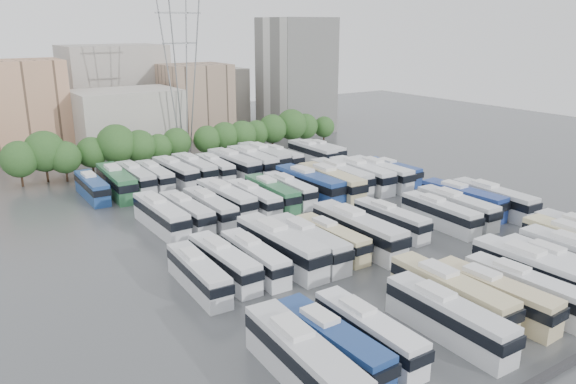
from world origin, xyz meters
TOP-DOWN VIEW (x-y plane):
  - ground at (0.00, 0.00)m, footprint 220.00×220.00m
  - tree_line at (-1.83, 42.14)m, footprint 65.01×7.60m
  - city_buildings at (-7.46, 71.86)m, footprint 102.00×35.00m
  - apartment_tower at (34.00, 58.00)m, footprint 14.00×14.00m
  - electricity_pylon at (2.00, 50.00)m, footprint 9.00×6.91m
  - bus_r0_s0 at (-21.51, -23.83)m, footprint 3.47×13.06m
  - bus_r0_s1 at (-18.31, -22.86)m, footprint 2.81×11.63m
  - bus_r0_s2 at (-14.83, -23.08)m, footprint 2.52×11.12m
  - bus_r0_s4 at (-8.17, -25.19)m, footprint 2.80×12.12m
  - bus_r0_s5 at (-4.92, -22.62)m, footprint 3.00×12.67m
  - bus_r0_s6 at (-1.69, -24.76)m, footprint 3.13×11.87m
  - bus_r0_s7 at (1.75, -25.33)m, footprint 3.02×11.54m
  - bus_r0_s8 at (5.17, -24.50)m, footprint 3.29×13.42m
  - bus_r0_s9 at (8.12, -24.77)m, footprint 2.77×12.17m
  - bus_r1_s0 at (-21.32, -6.08)m, footprint 2.89×11.11m
  - bus_r1_s1 at (-18.06, -5.08)m, footprint 2.67×11.40m
  - bus_r1_s2 at (-14.87, -5.71)m, footprint 2.66×11.05m
  - bus_r1_s3 at (-11.46, -5.34)m, footprint 3.35×13.57m
  - bus_r1_s4 at (-8.25, -5.88)m, footprint 2.79×12.34m
  - bus_r1_s5 at (-4.96, -5.81)m, footprint 2.52×10.95m
  - bus_r1_s6 at (-1.63, -6.37)m, footprint 2.99×13.65m
  - bus_r1_s8 at (4.85, -4.93)m, footprint 2.70×11.12m
  - bus_r1_s10 at (11.44, -6.86)m, footprint 2.93×11.64m
  - bus_r1_s11 at (14.94, -6.51)m, footprint 3.04×12.13m
  - bus_r1_s12 at (18.19, -4.79)m, footprint 3.35×12.53m
  - bus_r1_s13 at (21.54, -7.13)m, footprint 3.21×12.68m
  - bus_r2_s1 at (-18.15, 11.51)m, footprint 2.85×12.43m
  - bus_r2_s2 at (-14.91, 11.20)m, footprint 2.79×11.66m
  - bus_r2_s3 at (-11.69, 11.04)m, footprint 2.65×11.75m
  - bus_r2_s4 at (-8.29, 13.14)m, footprint 3.06×12.43m
  - bus_r2_s5 at (-4.96, 11.52)m, footprint 2.65×11.59m
  - bus_r2_s6 at (-1.63, 12.09)m, footprint 3.20×12.03m
  - bus_r2_s7 at (1.68, 12.61)m, footprint 2.83×11.36m
  - bus_r2_s8 at (4.95, 12.20)m, footprint 3.39×13.61m
  - bus_r2_s9 at (8.22, 11.30)m, footprint 3.42×13.70m
  - bus_r2_s10 at (11.55, 13.14)m, footprint 3.40×13.30m
  - bus_r2_s11 at (14.93, 12.28)m, footprint 3.43×13.46m
  - bus_r2_s12 at (18.16, 11.58)m, footprint 2.89×12.84m
  - bus_r2_s13 at (21.48, 12.09)m, footprint 2.73×11.03m
  - bus_r3_s0 at (-21.63, 29.65)m, footprint 2.61×11.32m
  - bus_r3_s1 at (-18.08, 29.40)m, footprint 3.45×13.36m
  - bus_r3_s2 at (-14.75, 30.71)m, footprint 2.68×12.06m
  - bus_r3_s3 at (-11.75, 30.48)m, footprint 2.61×11.45m
  - bus_r3_s4 at (-8.35, 30.40)m, footprint 3.21×12.36m
  - bus_r3_s5 at (-4.98, 30.65)m, footprint 2.79×12.41m
  - bus_r3_s6 at (-1.51, 29.97)m, footprint 3.05×11.45m
  - bus_r3_s7 at (1.60, 29.18)m, footprint 3.42×13.37m
  - bus_r3_s8 at (5.05, 29.01)m, footprint 3.22×13.55m
  - bus_r3_s9 at (8.27, 30.62)m, footprint 3.11×13.53m
  - bus_r3_s10 at (11.56, 30.39)m, footprint 2.89×11.42m
  - bus_r3_s12 at (18.08, 29.57)m, footprint 2.70×12.26m
  - bus_r3_s13 at (21.46, 30.69)m, footprint 2.79×10.86m

SIDE VIEW (x-z plane):
  - ground at x=0.00m, z-range 0.00..0.00m
  - bus_r3_s13 at x=21.46m, z-range -0.03..3.35m
  - bus_r1_s5 at x=-4.96m, z-range -0.03..3.40m
  - bus_r2_s13 at x=21.48m, z-range -0.03..3.41m
  - bus_r1_s2 at x=-14.87m, z-range -0.03..3.42m
  - bus_r1_s0 at x=-21.32m, z-range -0.03..3.43m
  - bus_r1_s8 at x=4.85m, z-range -0.03..3.44m
  - bus_r0_s2 at x=-14.83m, z-range -0.03..3.45m
  - bus_r2_s7 at x=1.68m, z-range -0.03..3.51m
  - bus_r3_s0 at x=-21.63m, z-range -0.03..3.51m
  - bus_r3_s10 at x=11.56m, z-range -0.03..3.52m
  - bus_r3_s6 at x=-1.51m, z-range -0.03..3.53m
  - bus_r1_s1 at x=-18.06m, z-range -0.03..3.53m
  - bus_r3_s3 at x=-11.75m, z-range -0.03..3.55m
  - bus_r0_s7 at x=1.75m, z-range -0.03..3.56m
  - bus_r1_s10 at x=11.44m, z-range -0.03..3.59m
  - bus_r2_s5 at x=-4.96m, z-range -0.03..3.59m
  - bus_r0_s1 at x=-18.31m, z-range -0.03..3.60m
  - bus_r2_s2 at x=-14.91m, z-range -0.03..3.61m
  - bus_r2_s3 at x=-11.69m, z-range -0.03..3.65m
  - bus_r0_s6 at x=-1.69m, z-range -0.03..3.66m
  - bus_r2_s6 at x=-1.63m, z-range -0.03..3.70m
  - bus_r1_s11 at x=14.94m, z-range -0.03..3.74m
  - bus_r3_s2 at x=-14.75m, z-range -0.03..3.75m
  - bus_r0_s4 at x=-8.17m, z-range -0.03..3.76m
  - bus_r0_s9 at x=8.12m, z-range -0.03..3.77m
  - bus_r3_s12 at x=18.08m, z-range -0.03..3.81m
  - bus_r3_s4 at x=-8.35m, z-range -0.03..3.81m
  - bus_r1_s4 at x=-8.25m, z-range -0.04..3.83m
  - bus_r2_s4 at x=-8.29m, z-range -0.04..3.84m
  - bus_r3_s5 at x=-4.98m, z-range -0.04..3.85m
  - bus_r2_s1 at x=-18.15m, z-range -0.04..3.86m
  - bus_r1_s12 at x=18.19m, z-range -0.04..3.86m
  - bus_r1_s13 at x=21.54m, z-range -0.04..3.91m
  - bus_r0_s5 at x=-4.92m, z-range -0.04..3.92m
  - bus_r2_s12 at x=18.16m, z-range -0.04..3.98m
  - bus_r0_s0 at x=-21.51m, z-range -0.04..4.02m
  - bus_r2_s10 at x=11.55m, z-range -0.04..4.10m
  - bus_r3_s1 at x=-18.08m, z-range -0.04..4.12m
  - bus_r3_s7 at x=1.60m, z-range -0.04..4.12m
  - bus_r0_s8 at x=5.17m, z-range -0.04..4.15m
  - bus_r2_s11 at x=14.93m, z-range -0.04..4.15m
  - bus_r1_s3 at x=-11.46m, z-range -0.04..4.19m
  - bus_r3_s9 at x=8.27m, z-range -0.04..4.19m
  - bus_r3_s8 at x=5.05m, z-range -0.04..4.20m
  - bus_r2_s8 at x=4.95m, z-range -0.04..4.20m
  - bus_r2_s9 at x=8.22m, z-range -0.04..4.23m
  - bus_r1_s6 at x=-1.63m, z-range -0.04..4.24m
  - tree_line at x=-1.83m, z-range 0.16..8.61m
  - city_buildings at x=-7.46m, z-range -2.13..17.87m
  - apartment_tower at x=34.00m, z-range 0.00..26.00m
  - electricity_pylon at x=2.00m, z-range 1.75..35.57m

